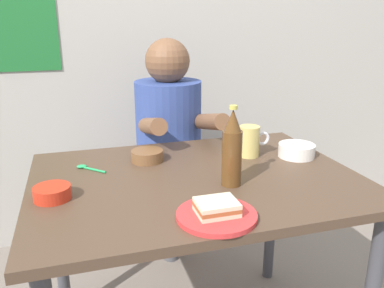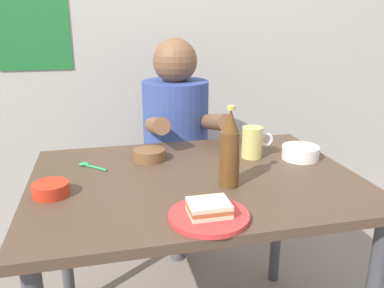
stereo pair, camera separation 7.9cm
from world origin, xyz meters
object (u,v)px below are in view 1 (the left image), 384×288
at_px(beer_mug, 250,141).
at_px(beer_bottle, 232,150).
at_px(person_seated, 169,124).
at_px(sandwich, 217,207).
at_px(stool, 170,200).
at_px(plate_orange, 217,215).
at_px(dining_table, 196,201).
at_px(condiment_bowl_brown, 147,155).

distance_m(beer_mug, beer_bottle, 0.30).
distance_m(person_seated, sandwich, 0.92).
height_order(stool, sandwich, sandwich).
xyz_separation_m(person_seated, plate_orange, (-0.09, -0.92, -0.02)).
bearing_deg(plate_orange, beer_bottle, 58.27).
bearing_deg(sandwich, stool, 84.50).
distance_m(plate_orange, sandwich, 0.02).
relative_size(stool, plate_orange, 2.05).
distance_m(stool, beer_mug, 0.70).
height_order(dining_table, sandwich, sandwich).
bearing_deg(condiment_bowl_brown, person_seated, 66.18).
bearing_deg(stool, beer_bottle, -87.43).
xyz_separation_m(beer_bottle, condiment_bowl_brown, (-0.22, 0.30, -0.10)).
relative_size(plate_orange, beer_mug, 1.75).
distance_m(plate_orange, beer_bottle, 0.26).
xyz_separation_m(sandwich, beer_mug, (0.30, 0.44, 0.03)).
bearing_deg(plate_orange, beer_mug, 55.88).
relative_size(beer_bottle, condiment_bowl_brown, 2.18).
height_order(beer_mug, beer_bottle, beer_bottle).
height_order(sandwich, beer_mug, beer_mug).
bearing_deg(plate_orange, person_seated, 84.43).
xyz_separation_m(beer_mug, condiment_bowl_brown, (-0.39, 0.06, -0.04)).
bearing_deg(dining_table, beer_bottle, -49.08).
distance_m(stool, condiment_bowl_brown, 0.63).
bearing_deg(condiment_bowl_brown, sandwich, -78.87).
bearing_deg(plate_orange, dining_table, 83.25).
xyz_separation_m(stool, sandwich, (-0.09, -0.93, 0.42)).
distance_m(person_seated, beer_bottle, 0.73).
relative_size(dining_table, beer_bottle, 4.20).
distance_m(dining_table, condiment_bowl_brown, 0.26).
bearing_deg(stool, sandwich, -95.50).
bearing_deg(person_seated, dining_table, -95.00).
bearing_deg(condiment_bowl_brown, plate_orange, -78.87).
bearing_deg(person_seated, beer_mug, -66.62).
relative_size(plate_orange, condiment_bowl_brown, 1.83).
bearing_deg(dining_table, plate_orange, -96.75).
height_order(stool, condiment_bowl_brown, condiment_bowl_brown).
bearing_deg(condiment_bowl_brown, dining_table, -56.02).
distance_m(person_seated, plate_orange, 0.92).
xyz_separation_m(sandwich, beer_bottle, (0.12, 0.20, 0.09)).
bearing_deg(beer_bottle, dining_table, 130.92).
relative_size(beer_mug, condiment_bowl_brown, 1.05).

